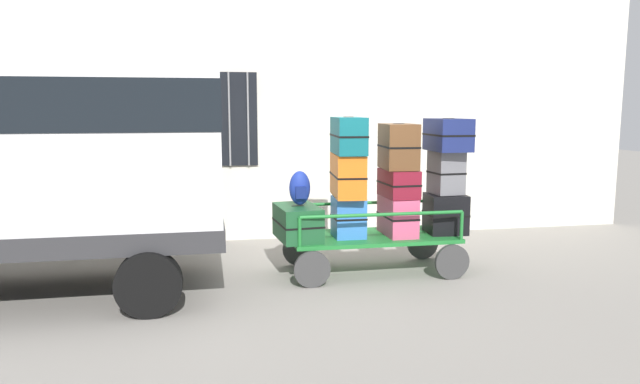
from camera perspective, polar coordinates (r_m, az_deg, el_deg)
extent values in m
plane|color=gray|center=(7.71, 1.01, -8.19)|extent=(40.00, 40.00, 0.00)
cube|color=silver|center=(9.84, -2.02, 10.09)|extent=(12.00, 0.30, 5.00)
cube|color=black|center=(9.55, -9.79, 7.03)|extent=(1.20, 0.04, 1.50)
cylinder|color=gray|center=(9.51, -12.51, 6.95)|extent=(0.03, 0.03, 1.50)
cylinder|color=gray|center=(9.51, -10.69, 7.00)|extent=(0.03, 0.03, 1.50)
cylinder|color=gray|center=(9.52, -8.87, 7.05)|extent=(0.03, 0.03, 1.50)
cylinder|color=gray|center=(9.53, -7.05, 7.09)|extent=(0.03, 0.03, 1.50)
cube|color=white|center=(7.44, -26.99, 3.96)|extent=(4.38, 2.03, 2.18)
cube|color=black|center=(7.43, -27.22, 7.54)|extent=(4.40, 2.05, 0.55)
cube|color=#2D2D30|center=(7.56, -26.51, -3.39)|extent=(4.42, 2.07, 0.24)
cylinder|color=black|center=(6.43, -16.44, -8.65)|extent=(0.70, 0.22, 0.70)
cube|color=#1E722D|center=(7.79, 5.16, -4.41)|extent=(2.19, 1.00, 0.05)
cylinder|color=#383838|center=(7.69, 12.81, -6.70)|extent=(0.45, 0.06, 0.45)
cylinder|color=#383838|center=(8.62, 10.02, -5.00)|extent=(0.45, 0.06, 0.45)
cylinder|color=#383838|center=(7.16, -0.78, -7.59)|extent=(0.45, 0.06, 0.45)
cylinder|color=#383838|center=(8.15, -2.09, -5.64)|extent=(0.45, 0.06, 0.45)
cylinder|color=#1E722D|center=(7.70, 13.71, -3.21)|extent=(0.04, 0.04, 0.36)
cylinder|color=#1E722D|center=(8.52, 11.14, -2.03)|extent=(0.04, 0.04, 0.36)
cylinder|color=#1E722D|center=(7.09, -2.01, -3.96)|extent=(0.04, 0.04, 0.36)
cylinder|color=#1E722D|center=(7.97, -3.05, -2.59)|extent=(0.04, 0.04, 0.36)
cylinder|color=#1E722D|center=(7.29, 6.20, -2.21)|extent=(2.11, 0.04, 0.04)
cylinder|color=#1E722D|center=(8.15, 4.29, -1.07)|extent=(2.11, 0.04, 0.04)
cube|color=#194C28|center=(7.49, -2.22, -3.01)|extent=(0.57, 0.85, 0.43)
cube|color=black|center=(7.49, -2.22, -3.01)|extent=(0.58, 0.86, 0.02)
cube|color=black|center=(7.45, -2.23, -1.42)|extent=(0.16, 0.05, 0.02)
cube|color=#3372C6|center=(7.62, 2.80, -2.47)|extent=(0.40, 0.43, 0.52)
cube|color=black|center=(7.62, 2.80, -2.47)|extent=(0.41, 0.44, 0.02)
cube|color=black|center=(7.58, 2.82, -0.56)|extent=(0.14, 0.03, 0.02)
cube|color=orange|center=(7.60, 2.72, 1.65)|extent=(0.44, 0.86, 0.55)
cube|color=black|center=(7.60, 2.72, 1.65)|extent=(0.45, 0.87, 0.02)
cube|color=black|center=(7.57, 2.74, 3.69)|extent=(0.13, 0.04, 0.02)
cube|color=#0F5960|center=(7.53, 2.80, 5.55)|extent=(0.43, 0.89, 0.47)
cube|color=black|center=(7.53, 2.80, 5.55)|extent=(0.44, 0.90, 0.02)
cube|color=black|center=(7.52, 2.81, 7.30)|extent=(0.13, 0.04, 0.02)
cube|color=#CC4C72|center=(7.82, 7.61, -2.33)|extent=(0.37, 0.68, 0.51)
cube|color=black|center=(7.82, 7.61, -2.33)|extent=(0.38, 0.69, 0.02)
cube|color=black|center=(7.78, 7.64, -0.54)|extent=(0.13, 0.03, 0.02)
cube|color=maroon|center=(7.73, 7.71, 0.86)|extent=(0.41, 0.64, 0.36)
cube|color=black|center=(7.73, 7.71, 0.86)|extent=(0.42, 0.65, 0.02)
cube|color=black|center=(7.71, 7.74, 2.15)|extent=(0.14, 0.04, 0.02)
cube|color=brown|center=(7.72, 7.69, 4.45)|extent=(0.45, 0.68, 0.59)
cube|color=black|center=(7.72, 7.69, 4.45)|extent=(0.46, 0.69, 0.02)
cube|color=black|center=(7.71, 7.73, 6.60)|extent=(0.14, 0.04, 0.02)
cube|color=black|center=(8.05, 12.20, -2.07)|extent=(0.54, 0.55, 0.53)
cube|color=black|center=(8.05, 12.20, -2.07)|extent=(0.55, 0.56, 0.02)
cube|color=black|center=(8.01, 12.25, -0.25)|extent=(0.16, 0.04, 0.02)
cube|color=slate|center=(7.99, 12.26, 1.88)|extent=(0.40, 0.45, 0.57)
cube|color=black|center=(7.99, 12.26, 1.88)|extent=(0.41, 0.46, 0.02)
cube|color=black|center=(7.96, 12.32, 3.89)|extent=(0.13, 0.04, 0.02)
cube|color=navy|center=(7.93, 12.42, 5.50)|extent=(0.45, 0.71, 0.43)
cube|color=black|center=(7.93, 12.42, 5.50)|extent=(0.46, 0.72, 0.02)
cube|color=black|center=(7.93, 12.47, 7.00)|extent=(0.15, 0.03, 0.02)
ellipsoid|color=navy|center=(7.45, -2.00, 0.39)|extent=(0.27, 0.19, 0.44)
cube|color=navy|center=(7.37, -1.88, -0.05)|extent=(0.14, 0.06, 0.15)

